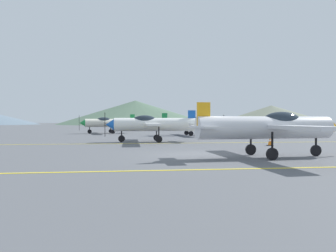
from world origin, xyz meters
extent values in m
plane|color=#54565B|center=(0.00, 0.00, 0.00)|extent=(400.00, 400.00, 0.00)
cube|color=yellow|center=(0.00, -4.61, 0.01)|extent=(80.00, 0.16, 0.01)
cube|color=yellow|center=(0.00, 8.31, 0.01)|extent=(80.00, 0.16, 0.01)
cylinder|color=silver|center=(2.87, -1.27, 1.39)|extent=(6.58, 1.49, 1.06)
cone|color=#F2A519|center=(6.46, -1.03, 1.39)|extent=(0.73, 0.94, 0.90)
ellipsoid|color=#1E2833|center=(3.73, -1.21, 1.71)|extent=(1.97, 0.99, 0.86)
cube|color=silver|center=(3.26, -1.24, 1.44)|extent=(1.62, 8.50, 0.15)
cube|color=silver|center=(-0.09, -1.47, 1.44)|extent=(0.84, 2.53, 0.10)
cube|color=#F2A519|center=(-0.09, -1.47, 1.97)|extent=(0.61, 0.16, 1.15)
cylinder|color=black|center=(5.55, -1.09, 0.75)|extent=(0.10, 0.10, 0.96)
cylinder|color=black|center=(5.55, -1.09, 0.27)|extent=(0.54, 0.15, 0.54)
cylinder|color=black|center=(2.75, -2.33, 0.75)|extent=(0.10, 0.10, 0.96)
cylinder|color=black|center=(2.75, -2.33, 0.27)|extent=(0.54, 0.15, 0.54)
cylinder|color=black|center=(2.61, -0.23, 0.75)|extent=(0.10, 0.10, 0.96)
cylinder|color=black|center=(2.61, -0.23, 0.27)|extent=(0.54, 0.15, 0.54)
cylinder|color=white|center=(-1.33, 10.05, 1.39)|extent=(6.53, 1.08, 1.06)
cone|color=blue|center=(-4.93, 10.06, 1.39)|extent=(0.67, 0.90, 0.90)
cube|color=black|center=(-5.31, 10.06, 1.39)|extent=(0.04, 0.12, 1.92)
ellipsoid|color=#1E2833|center=(-2.20, 10.05, 1.71)|extent=(1.92, 0.87, 0.86)
cube|color=white|center=(-1.72, 10.05, 1.44)|extent=(1.08, 8.45, 0.15)
cube|color=white|center=(1.64, 10.04, 1.44)|extent=(0.68, 2.50, 0.10)
cube|color=blue|center=(1.64, 10.04, 1.97)|extent=(0.60, 0.12, 1.15)
cylinder|color=black|center=(-4.02, 10.05, 0.75)|extent=(0.10, 0.10, 0.96)
cylinder|color=black|center=(-4.02, 10.05, 0.27)|extent=(0.54, 0.12, 0.54)
cylinder|color=black|center=(-1.14, 11.10, 0.75)|extent=(0.10, 0.10, 0.96)
cylinder|color=black|center=(-1.14, 11.10, 0.27)|extent=(0.54, 0.12, 0.54)
cylinder|color=black|center=(-1.14, 8.99, 0.75)|extent=(0.10, 0.10, 0.96)
cylinder|color=black|center=(-1.14, 8.99, 0.27)|extent=(0.54, 0.12, 0.54)
cylinder|color=#33478C|center=(3.51, 20.29, 1.39)|extent=(6.57, 1.42, 1.06)
cone|color=#1E8C3F|center=(7.11, 20.49, 1.39)|extent=(0.72, 0.93, 0.90)
cube|color=black|center=(7.49, 20.51, 1.39)|extent=(0.04, 0.12, 1.92)
ellipsoid|color=#1E2833|center=(4.38, 20.34, 1.71)|extent=(1.96, 0.97, 0.86)
cube|color=#33478C|center=(3.90, 20.31, 1.44)|extent=(1.53, 8.49, 0.15)
cube|color=#33478C|center=(0.54, 20.12, 1.44)|extent=(0.81, 2.53, 0.10)
cube|color=#1E8C3F|center=(0.54, 20.12, 1.97)|extent=(0.61, 0.15, 1.15)
cylinder|color=black|center=(6.20, 20.44, 0.75)|extent=(0.10, 0.10, 0.96)
cylinder|color=black|center=(6.20, 20.44, 0.27)|extent=(0.54, 0.15, 0.54)
cylinder|color=black|center=(3.38, 19.22, 0.75)|extent=(0.10, 0.10, 0.96)
cylinder|color=black|center=(3.38, 19.22, 0.27)|extent=(0.54, 0.15, 0.54)
cylinder|color=black|center=(3.26, 21.33, 0.75)|extent=(0.10, 0.10, 0.96)
cylinder|color=black|center=(3.26, 21.33, 0.27)|extent=(0.54, 0.15, 0.54)
cylinder|color=silver|center=(-5.90, 27.40, 1.39)|extent=(6.61, 2.30, 1.06)
cone|color=#1E8C3F|center=(-9.43, 26.70, 1.39)|extent=(0.83, 1.01, 0.90)
cube|color=black|center=(-9.80, 26.63, 1.39)|extent=(0.06, 0.12, 1.92)
ellipsoid|color=#1E2833|center=(-6.74, 27.23, 1.71)|extent=(2.05, 1.22, 0.86)
cube|color=silver|center=(-6.27, 27.33, 1.44)|extent=(2.68, 8.49, 0.15)
cube|color=silver|center=(-2.98, 27.98, 1.44)|extent=(1.14, 2.58, 0.10)
cube|color=#1E8C3F|center=(-2.98, 27.98, 1.97)|extent=(0.62, 0.23, 1.15)
cylinder|color=black|center=(-8.53, 26.88, 0.75)|extent=(0.10, 0.10, 0.96)
cylinder|color=black|center=(-8.53, 26.88, 0.27)|extent=(0.55, 0.22, 0.54)
cylinder|color=black|center=(-5.91, 28.47, 0.75)|extent=(0.10, 0.10, 0.96)
cylinder|color=black|center=(-5.91, 28.47, 0.27)|extent=(0.55, 0.22, 0.54)
cylinder|color=black|center=(-5.50, 26.40, 0.75)|extent=(0.10, 0.10, 0.96)
cylinder|color=black|center=(-5.50, 26.40, 0.27)|extent=(0.55, 0.22, 0.54)
cube|color=black|center=(6.15, 5.27, 0.02)|extent=(0.36, 0.36, 0.04)
cone|color=orange|center=(6.15, 5.27, 0.32)|extent=(0.29, 0.29, 0.55)
cylinder|color=white|center=(6.15, 5.27, 0.34)|extent=(0.20, 0.20, 0.08)
cone|color=#4C6651|center=(-0.73, 122.02, 5.10)|extent=(65.61, 65.61, 10.19)
cone|color=slate|center=(73.95, 151.26, 4.94)|extent=(61.80, 61.80, 9.88)
camera|label=1|loc=(-3.42, -15.52, 1.73)|focal=34.16mm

